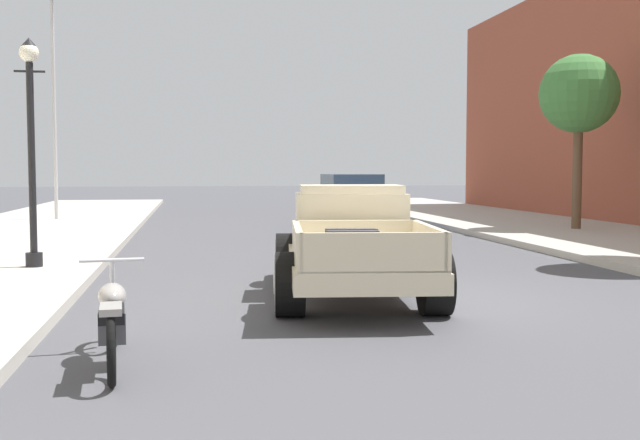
{
  "coord_description": "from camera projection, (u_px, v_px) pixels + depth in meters",
  "views": [
    {
      "loc": [
        -2.91,
        -10.39,
        1.81
      ],
      "look_at": [
        -0.92,
        1.61,
        1.0
      ],
      "focal_mm": 43.15,
      "sensor_mm": 36.0,
      "label": 1
    }
  ],
  "objects": [
    {
      "name": "ground_plane",
      "position": [
        403.0,
        298.0,
        10.83
      ],
      "size": [
        140.0,
        140.0,
        0.0
      ],
      "primitive_type": "plane",
      "color": "#47474C"
    },
    {
      "name": "hotrod_truck_cream",
      "position": [
        351.0,
        243.0,
        11.01
      ],
      "size": [
        2.53,
        5.06,
        1.58
      ],
      "color": "beige",
      "rests_on": "ground"
    },
    {
      "name": "motorcycle_parked",
      "position": [
        112.0,
        318.0,
        7.06
      ],
      "size": [
        0.62,
        2.12,
        0.93
      ],
      "color": "black",
      "rests_on": "ground"
    },
    {
      "name": "car_background_blue",
      "position": [
        350.0,
        203.0,
        23.31
      ],
      "size": [
        1.96,
        4.35,
        1.65
      ],
      "color": "#284293",
      "rests_on": "ground"
    },
    {
      "name": "street_lamp_near",
      "position": [
        31.0,
        135.0,
        12.92
      ],
      "size": [
        0.5,
        0.32,
        3.85
      ],
      "color": "black",
      "rests_on": "sidewalk_left"
    },
    {
      "name": "flagpole",
      "position": [
        60.0,
        48.0,
        25.12
      ],
      "size": [
        1.74,
        0.16,
        9.16
      ],
      "color": "#B2B2B7",
      "rests_on": "sidewalk_left"
    },
    {
      "name": "street_tree_second",
      "position": [
        579.0,
        95.0,
        21.15
      ],
      "size": [
        2.17,
        2.17,
        4.81
      ],
      "color": "brown",
      "rests_on": "sidewalk_right"
    }
  ]
}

